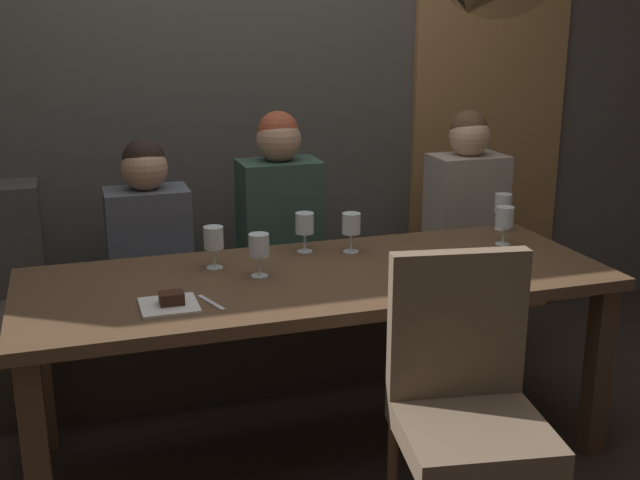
{
  "coord_description": "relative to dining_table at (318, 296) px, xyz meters",
  "views": [
    {
      "loc": [
        -0.86,
        -2.68,
        1.68
      ],
      "look_at": [
        0.04,
        0.1,
        0.84
      ],
      "focal_mm": 44.31,
      "sensor_mm": 36.0,
      "label": 1
    }
  ],
  "objects": [
    {
      "name": "dessert_plate",
      "position": [
        -0.58,
        -0.18,
        0.1
      ],
      "size": [
        0.19,
        0.19,
        0.05
      ],
      "color": "white",
      "rests_on": "dining_table"
    },
    {
      "name": "folded_napkin",
      "position": [
        0.4,
        -0.25,
        0.09
      ],
      "size": [
        0.12,
        0.11,
        0.01
      ],
      "primitive_type": "cube",
      "rotation": [
        0.0,
        0.0,
        -0.12
      ],
      "color": "silver",
      "rests_on": "dining_table"
    },
    {
      "name": "diner_far_end",
      "position": [
        1.0,
        0.71,
        0.17
      ],
      "size": [
        0.36,
        0.24,
        0.79
      ],
      "color": "#9E9384",
      "rests_on": "banquette_bench"
    },
    {
      "name": "wine_glass_near_left",
      "position": [
        0.99,
        0.35,
        0.2
      ],
      "size": [
        0.08,
        0.08,
        0.16
      ],
      "color": "silver",
      "rests_on": "dining_table"
    },
    {
      "name": "arched_door",
      "position": [
        1.35,
        1.15,
        0.71
      ],
      "size": [
        0.9,
        0.05,
        2.55
      ],
      "color": "olive",
      "rests_on": "ground"
    },
    {
      "name": "wine_glass_end_left",
      "position": [
        -0.22,
        0.04,
        0.2
      ],
      "size": [
        0.08,
        0.08,
        0.16
      ],
      "color": "silver",
      "rests_on": "dining_table"
    },
    {
      "name": "back_wall_tiled",
      "position": [
        0.0,
        1.22,
        0.85
      ],
      "size": [
        6.0,
        0.12,
        3.0
      ],
      "primitive_type": "cube",
      "color": "#4C4944",
      "rests_on": "ground"
    },
    {
      "name": "chair_near_side",
      "position": [
        0.25,
        -0.72,
        -0.09
      ],
      "size": [
        0.51,
        0.51,
        0.98
      ],
      "color": "brown",
      "rests_on": "ground"
    },
    {
      "name": "fork_on_table",
      "position": [
        -0.44,
        -0.19,
        0.09
      ],
      "size": [
        0.07,
        0.17,
        0.01
      ],
      "primitive_type": "cube",
      "rotation": [
        0.0,
        0.0,
        0.32
      ],
      "color": "silver",
      "rests_on": "dining_table"
    },
    {
      "name": "wine_glass_end_right",
      "position": [
        -0.36,
        0.19,
        0.2
      ],
      "size": [
        0.08,
        0.08,
        0.16
      ],
      "color": "silver",
      "rests_on": "dining_table"
    },
    {
      "name": "espresso_cup",
      "position": [
        0.6,
        -0.1,
        0.11
      ],
      "size": [
        0.12,
        0.12,
        0.06
      ],
      "color": "white",
      "rests_on": "dining_table"
    },
    {
      "name": "banquette_bench",
      "position": [
        0.0,
        0.7,
        -0.42
      ],
      "size": [
        2.5,
        0.44,
        0.45
      ],
      "color": "#312A23",
      "rests_on": "ground"
    },
    {
      "name": "wine_glass_near_right",
      "position": [
        0.87,
        0.13,
        0.2
      ],
      "size": [
        0.08,
        0.08,
        0.16
      ],
      "color": "silver",
      "rests_on": "dining_table"
    },
    {
      "name": "diner_bearded",
      "position": [
        0.04,
        0.67,
        0.19
      ],
      "size": [
        0.36,
        0.24,
        0.82
      ],
      "color": "#2D473D",
      "rests_on": "banquette_bench"
    },
    {
      "name": "ground",
      "position": [
        0.0,
        0.0,
        -0.65
      ],
      "size": [
        9.0,
        9.0,
        0.0
      ],
      "primitive_type": "plane",
      "color": "black"
    },
    {
      "name": "wine_glass_far_right",
      "position": [
        0.04,
        0.29,
        0.2
      ],
      "size": [
        0.08,
        0.08,
        0.16
      ],
      "color": "silver",
      "rests_on": "dining_table"
    },
    {
      "name": "wine_glass_center_back",
      "position": [
        0.22,
        0.23,
        0.2
      ],
      "size": [
        0.08,
        0.08,
        0.16
      ],
      "color": "silver",
      "rests_on": "dining_table"
    },
    {
      "name": "diner_redhead",
      "position": [
        -0.55,
        0.73,
        0.14
      ],
      "size": [
        0.36,
        0.24,
        0.72
      ],
      "color": "#4C515B",
      "rests_on": "banquette_bench"
    },
    {
      "name": "dining_table",
      "position": [
        0.0,
        0.0,
        0.0
      ],
      "size": [
        2.2,
        0.84,
        0.74
      ],
      "color": "#493422",
      "rests_on": "ground"
    }
  ]
}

